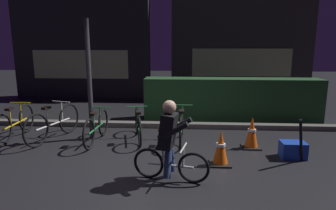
% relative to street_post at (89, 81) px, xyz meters
% --- Properties ---
extents(ground_plane, '(40.00, 40.00, 0.00)m').
position_rel_street_post_xyz_m(ground_plane, '(1.54, -1.20, -1.29)').
color(ground_plane, black).
extents(sidewalk_curb, '(12.00, 0.24, 0.12)m').
position_rel_street_post_xyz_m(sidewalk_curb, '(1.54, 1.00, -1.23)').
color(sidewalk_curb, '#56544F').
rests_on(sidewalk_curb, ground).
extents(hedge_row, '(4.80, 0.70, 1.16)m').
position_rel_street_post_xyz_m(hedge_row, '(3.34, 1.90, -0.71)').
color(hedge_row, '#214723').
rests_on(hedge_row, ground).
extents(storefront_left, '(5.38, 0.54, 3.84)m').
position_rel_street_post_xyz_m(storefront_left, '(-2.06, 5.30, 0.62)').
color(storefront_left, '#262328').
rests_on(storefront_left, ground).
extents(storefront_right, '(5.62, 0.54, 5.15)m').
position_rel_street_post_xyz_m(storefront_right, '(4.28, 6.00, 1.27)').
color(storefront_right, '#383330').
rests_on(storefront_right, ground).
extents(street_post, '(0.10, 0.10, 2.59)m').
position_rel_street_post_xyz_m(street_post, '(0.00, 0.00, 0.00)').
color(street_post, '#2D2D33').
rests_on(street_post, ground).
extents(parked_bike_leftmost, '(0.46, 1.68, 0.77)m').
position_rel_street_post_xyz_m(parked_bike_leftmost, '(-1.68, -0.13, -0.94)').
color(parked_bike_leftmost, black).
rests_on(parked_bike_leftmost, ground).
extents(parked_bike_left_mid, '(0.54, 1.71, 0.81)m').
position_rel_street_post_xyz_m(parked_bike_left_mid, '(-0.80, -0.14, -0.93)').
color(parked_bike_left_mid, black).
rests_on(parked_bike_left_mid, ground).
extents(parked_bike_center_left, '(0.46, 1.56, 0.72)m').
position_rel_street_post_xyz_m(parked_bike_center_left, '(0.19, -0.26, -0.97)').
color(parked_bike_center_left, black).
rests_on(parked_bike_center_left, ground).
extents(parked_bike_center_right, '(0.48, 1.50, 0.71)m').
position_rel_street_post_xyz_m(parked_bike_center_right, '(1.05, -0.06, -0.97)').
color(parked_bike_center_right, black).
rests_on(parked_bike_center_right, ground).
extents(parked_bike_right_mid, '(0.46, 1.64, 0.75)m').
position_rel_street_post_xyz_m(parked_bike_right_mid, '(2.00, -0.08, -0.95)').
color(parked_bike_right_mid, black).
rests_on(parked_bike_right_mid, ground).
extents(traffic_cone_near, '(0.36, 0.36, 0.62)m').
position_rel_street_post_xyz_m(traffic_cone_near, '(2.70, -1.30, -0.99)').
color(traffic_cone_near, black).
rests_on(traffic_cone_near, ground).
extents(traffic_cone_far, '(0.36, 0.36, 0.64)m').
position_rel_street_post_xyz_m(traffic_cone_far, '(3.42, -0.41, -0.98)').
color(traffic_cone_far, black).
rests_on(traffic_cone_far, ground).
extents(blue_crate, '(0.44, 0.32, 0.30)m').
position_rel_street_post_xyz_m(blue_crate, '(4.06, -0.90, -1.14)').
color(blue_crate, '#193DB7').
rests_on(blue_crate, ground).
extents(cyclist, '(1.17, 0.59, 1.25)m').
position_rel_street_post_xyz_m(cyclist, '(1.85, -1.94, -0.67)').
color(cyclist, black).
rests_on(cyclist, ground).
extents(closed_umbrella, '(0.24, 0.29, 0.82)m').
position_rel_street_post_xyz_m(closed_umbrella, '(4.09, -1.15, -0.88)').
color(closed_umbrella, black).
rests_on(closed_umbrella, ground).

